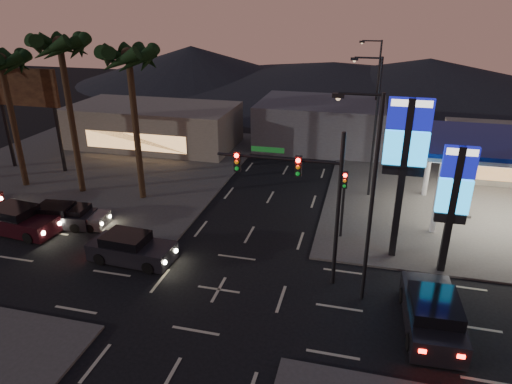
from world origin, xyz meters
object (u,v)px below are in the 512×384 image
(pylon_sign_tall, at_px, (406,148))
(car_lane_a_front, at_px, (131,249))
(car_lane_b_front, at_px, (76,217))
(car_lane_b_mid, at_px, (60,216))
(pylon_sign_short, at_px, (455,191))
(traffic_signal_mast, at_px, (303,186))
(suv_station, at_px, (432,314))
(car_lane_a_mid, at_px, (18,221))

(pylon_sign_tall, xyz_separation_m, car_lane_a_front, (-14.11, -3.99, -5.66))
(pylon_sign_tall, height_order, car_lane_b_front, pylon_sign_tall)
(pylon_sign_tall, xyz_separation_m, car_lane_b_mid, (-20.64, -1.23, -5.73))
(pylon_sign_short, bearing_deg, car_lane_b_front, 179.97)
(car_lane_b_mid, bearing_deg, pylon_sign_tall, 3.42)
(traffic_signal_mast, xyz_separation_m, car_lane_a_front, (-9.36, -0.48, -4.50))
(pylon_sign_short, xyz_separation_m, car_lane_b_front, (-22.10, 0.01, -4.05))
(pylon_sign_tall, distance_m, traffic_signal_mast, 6.02)
(car_lane_b_front, height_order, suv_station, suv_station)
(pylon_sign_short, relative_size, traffic_signal_mast, 0.88)
(pylon_sign_short, xyz_separation_m, suv_station, (-1.00, -5.02, -3.85))
(car_lane_a_mid, height_order, car_lane_b_mid, car_lane_a_mid)
(car_lane_b_mid, relative_size, suv_station, 0.85)
(pylon_sign_tall, height_order, pylon_sign_short, pylon_sign_tall)
(car_lane_a_mid, distance_m, car_lane_b_mid, 2.37)
(suv_station, bearing_deg, car_lane_b_front, 166.59)
(traffic_signal_mast, distance_m, car_lane_b_front, 15.76)
(traffic_signal_mast, bearing_deg, pylon_sign_tall, 36.52)
(car_lane_a_front, bearing_deg, pylon_sign_tall, 15.79)
(traffic_signal_mast, bearing_deg, car_lane_b_front, 170.36)
(pylon_sign_tall, height_order, traffic_signal_mast, pylon_sign_tall)
(pylon_sign_short, relative_size, car_lane_a_mid, 1.33)
(pylon_sign_tall, relative_size, suv_station, 1.69)
(car_lane_a_mid, height_order, suv_station, suv_station)
(pylon_sign_tall, xyz_separation_m, suv_station, (1.50, -6.02, -5.58))
(pylon_sign_short, distance_m, car_lane_b_mid, 23.48)
(car_lane_a_front, bearing_deg, car_lane_a_mid, 170.81)
(car_lane_b_mid, bearing_deg, car_lane_a_front, -22.87)
(pylon_sign_tall, bearing_deg, suv_station, -75.97)
(pylon_sign_short, bearing_deg, pylon_sign_tall, 158.20)
(pylon_sign_short, xyz_separation_m, car_lane_a_front, (-16.61, -2.99, -3.93))
(pylon_sign_short, bearing_deg, car_lane_a_front, -169.80)
(pylon_sign_short, bearing_deg, car_lane_a_mid, -176.30)
(suv_station, bearing_deg, pylon_sign_tall, 104.03)
(pylon_sign_short, xyz_separation_m, car_lane_a_mid, (-25.06, -1.62, -3.88))
(traffic_signal_mast, xyz_separation_m, car_lane_b_front, (-14.86, 2.53, -4.62))
(pylon_sign_tall, bearing_deg, pylon_sign_short, -21.80)
(pylon_sign_tall, bearing_deg, car_lane_a_mid, -173.37)
(pylon_sign_tall, relative_size, car_lane_a_mid, 1.71)
(pylon_sign_short, bearing_deg, car_lane_b_mid, -179.42)
(car_lane_a_front, bearing_deg, car_lane_b_mid, 157.13)
(pylon_sign_short, relative_size, car_lane_a_front, 1.42)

